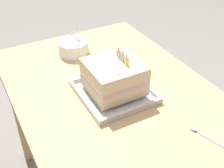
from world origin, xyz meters
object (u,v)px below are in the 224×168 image
at_px(bowl_stack, 73,47).
at_px(serving_spoon_near_tray, 199,132).
at_px(foil_tray, 114,92).
at_px(birthday_cake, 114,76).

distance_m(bowl_stack, serving_spoon_near_tray, 0.72).
bearing_deg(foil_tray, bowl_stack, -177.47).
height_order(birthday_cake, serving_spoon_near_tray, birthday_cake).
height_order(foil_tray, serving_spoon_near_tray, foil_tray).
bearing_deg(foil_tray, birthday_cake, 90.00).
distance_m(birthday_cake, serving_spoon_near_tray, 0.37).
xyz_separation_m(birthday_cake, bowl_stack, (-0.38, -0.02, -0.05)).
bearing_deg(bowl_stack, birthday_cake, 2.54).
bearing_deg(serving_spoon_near_tray, bowl_stack, -166.74).
bearing_deg(birthday_cake, foil_tray, -90.00).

